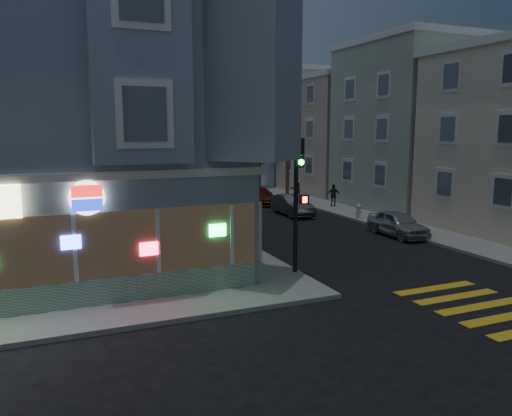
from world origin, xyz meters
TOP-DOWN VIEW (x-y plane):
  - ground at (0.00, 0.00)m, footprint 120.00×120.00m
  - sidewalk_ne at (23.00, 23.00)m, footprint 24.00×42.00m
  - corner_building at (-6.00, 10.98)m, footprint 14.60×14.60m
  - row_house_b at (19.50, 16.00)m, footprint 12.00×8.60m
  - row_house_c at (19.50, 25.00)m, footprint 12.00×8.60m
  - row_house_d at (19.50, 34.00)m, footprint 12.00×8.60m
  - utility_pole at (12.00, 24.00)m, footprint 2.20×0.30m
  - street_tree_near at (12.20, 30.00)m, footprint 3.00×3.00m
  - street_tree_far at (12.20, 38.00)m, footprint 3.00×3.00m
  - pedestrian_a at (11.30, 21.23)m, footprint 0.86×0.68m
  - pedestrian_b at (12.42, 17.81)m, footprint 0.95×0.66m
  - parked_car_a at (10.70, 8.92)m, footprint 1.63×3.80m
  - parked_car_b at (8.60, 16.48)m, footprint 1.51×3.98m
  - parked_car_c at (8.60, 21.68)m, footprint 2.13×4.24m
  - parked_car_d at (8.60, 26.88)m, footprint 2.22×4.68m
  - traffic_signal at (2.82, 4.72)m, footprint 0.61×0.55m
  - fire_hydrant at (11.30, 13.20)m, footprint 0.49×0.28m

SIDE VIEW (x-z plane):
  - ground at x=0.00m, z-range 0.00..0.00m
  - sidewalk_ne at x=23.00m, z-range 0.00..0.15m
  - parked_car_c at x=8.60m, z-range 0.00..1.18m
  - fire_hydrant at x=11.30m, z-range 0.17..1.01m
  - parked_car_a at x=10.70m, z-range 0.00..1.28m
  - parked_car_d at x=8.60m, z-range 0.00..1.29m
  - parked_car_b at x=8.60m, z-range 0.00..1.29m
  - pedestrian_b at x=12.42m, z-range 0.15..1.65m
  - pedestrian_a at x=11.30m, z-range 0.15..1.90m
  - traffic_signal at x=2.82m, z-range 1.01..5.92m
  - street_tree_near at x=12.20m, z-range 1.29..6.59m
  - street_tree_far at x=12.20m, z-range 1.29..6.59m
  - row_house_c at x=19.50m, z-range 0.15..9.15m
  - utility_pole at x=12.00m, z-range 0.30..9.30m
  - row_house_b at x=19.50m, z-range 0.15..10.65m
  - row_house_d at x=19.50m, z-range 0.15..10.65m
  - corner_building at x=-6.00m, z-range 0.12..11.52m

